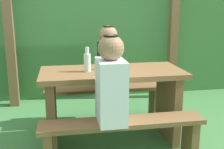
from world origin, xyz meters
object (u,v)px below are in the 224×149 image
at_px(bench_far, 104,97).
at_px(bottle_left, 87,61).
at_px(picnic_table, 112,94).
at_px(bottle_right, 113,61).
at_px(cell_phone, 105,73).
at_px(drinking_glass, 117,67).
at_px(person_black_coat, 108,59).
at_px(person_white_shirt, 111,83).
at_px(bench_near, 123,134).

distance_m(bench_far, bottle_left, 0.79).
bearing_deg(picnic_table, bench_far, 90.00).
distance_m(bottle_right, cell_phone, 0.22).
bearing_deg(drinking_glass, person_black_coat, 88.67).
bearing_deg(bottle_right, bottle_left, -168.43).
distance_m(picnic_table, person_white_shirt, 0.58).
xyz_separation_m(person_black_coat, bottle_right, (-0.03, -0.47, 0.07)).
distance_m(bench_far, cell_phone, 0.79).
bearing_deg(bottle_right, picnic_table, -114.56).
xyz_separation_m(bottle_left, cell_phone, (0.15, -0.12, -0.09)).
bearing_deg(person_black_coat, bottle_right, -93.91).
height_order(bench_near, drinking_glass, drinking_glass).
xyz_separation_m(bench_far, drinking_glass, (0.04, -0.60, 0.49)).
xyz_separation_m(bench_near, bottle_left, (-0.24, 0.49, 0.54)).
relative_size(picnic_table, bench_far, 1.00).
distance_m(bench_near, person_black_coat, 1.12).
bearing_deg(bottle_right, bench_far, 92.08).
height_order(drinking_glass, bottle_left, bottle_left).
xyz_separation_m(bench_near, bench_far, (0.00, 1.02, 0.00)).
height_order(person_white_shirt, drinking_glass, person_white_shirt).
height_order(bench_far, drinking_glass, drinking_glass).
bearing_deg(drinking_glass, bench_near, -94.87).
bearing_deg(bench_near, person_black_coat, 87.23).
xyz_separation_m(bench_near, cell_phone, (-0.09, 0.37, 0.45)).
xyz_separation_m(bench_far, bottle_right, (0.02, -0.47, 0.53)).
bearing_deg(cell_phone, bottle_left, 169.08).
bearing_deg(person_black_coat, picnic_table, -95.55).
height_order(bench_near, bottle_left, bottle_left).
xyz_separation_m(person_black_coat, bottle_left, (-0.29, -0.52, 0.09)).
bearing_deg(cell_phone, drinking_glass, 44.62).
height_order(bench_near, bottle_right, bottle_right).
height_order(picnic_table, bench_near, picnic_table).
height_order(drinking_glass, bottle_right, bottle_right).
height_order(picnic_table, bottle_left, bottle_left).
bearing_deg(bench_near, bench_far, 90.00).
distance_m(bench_far, bottle_right, 0.71).
height_order(picnic_table, cell_phone, cell_phone).
relative_size(picnic_table, bottle_right, 6.84).
bearing_deg(bench_far, person_black_coat, -3.85).
xyz_separation_m(picnic_table, bottle_right, (0.02, 0.04, 0.33)).
relative_size(person_black_coat, drinking_glass, 7.26).
distance_m(picnic_table, bench_near, 0.55).
distance_m(bench_near, bottle_left, 0.77).
height_order(picnic_table, person_black_coat, person_black_coat).
bearing_deg(bench_near, cell_phone, 104.08).
bearing_deg(cell_phone, person_black_coat, 104.92).
xyz_separation_m(picnic_table, bench_far, (0.00, 0.51, -0.20)).
bearing_deg(bottle_left, person_white_shirt, -73.64).
xyz_separation_m(drinking_glass, bottle_right, (-0.02, 0.13, 0.04)).
relative_size(person_white_shirt, cell_phone, 5.14).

